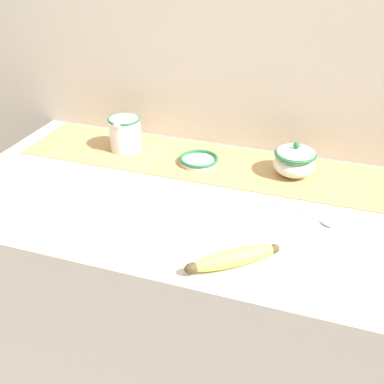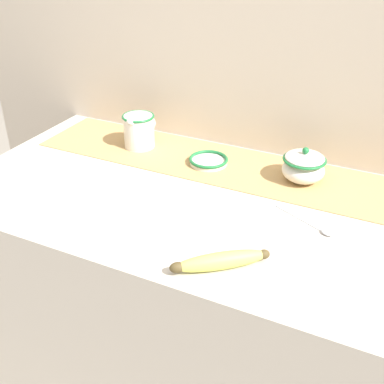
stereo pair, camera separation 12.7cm
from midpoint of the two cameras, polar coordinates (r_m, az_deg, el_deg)
name	(u,v)px [view 1 (the left image)]	position (r m, az deg, el deg)	size (l,w,h in m)	color
countertop	(212,315)	(1.60, 0.08, -14.42)	(1.52, 0.73, 0.86)	beige
back_wall	(254,46)	(1.55, 4.94, 16.84)	(2.32, 0.04, 2.40)	beige
table_runner	(235,166)	(1.51, 2.76, 3.00)	(1.40, 0.28, 0.00)	tan
cream_pitcher	(125,132)	(1.62, -10.19, 6.91)	(0.11, 0.13, 0.11)	white
sugar_bowl	(295,161)	(1.46, 9.65, 3.60)	(0.13, 0.13, 0.11)	white
small_dish	(199,160)	(1.52, -1.57, 3.75)	(0.12, 0.12, 0.02)	white
banana	(233,258)	(1.09, 1.55, -7.99)	(0.20, 0.17, 0.04)	#CCD156
spoon	(321,221)	(1.27, 12.35, -3.47)	(0.17, 0.09, 0.01)	silver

